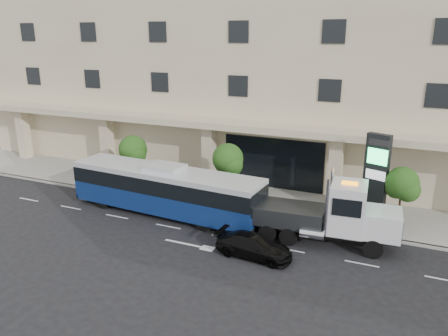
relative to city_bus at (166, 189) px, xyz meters
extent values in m
plane|color=black|center=(5.19, -0.31, -1.78)|extent=(120.00, 120.00, 0.00)
cube|color=gray|center=(5.19, 4.69, -1.70)|extent=(120.00, 6.00, 0.15)
cube|color=gray|center=(5.19, 1.69, -1.70)|extent=(120.00, 0.30, 0.15)
cube|color=#BFAD8F|center=(5.19, 15.19, 8.22)|extent=(60.00, 15.00, 20.00)
cube|color=#BFAD8F|center=(5.19, 6.49, 3.42)|extent=(60.00, 2.80, 0.50)
cube|color=black|center=(5.19, 7.66, 0.37)|extent=(8.00, 0.12, 4.00)
cube|color=#BFAD8F|center=(-19.81, 6.49, 0.82)|extent=(0.90, 0.90, 4.90)
cube|color=#BFAD8F|center=(-9.81, 6.49, 0.82)|extent=(0.90, 0.90, 4.90)
cube|color=#BFAD8F|center=(0.19, 6.49, 0.82)|extent=(0.90, 0.90, 4.90)
cube|color=#BFAD8F|center=(10.19, 6.49, 0.82)|extent=(0.90, 0.90, 4.90)
cylinder|color=#422B19|center=(-4.81, 3.29, -0.23)|extent=(0.14, 0.14, 2.80)
sphere|color=#204914|center=(-4.81, 3.29, 1.49)|extent=(2.20, 2.20, 2.20)
sphere|color=#204914|center=(-4.46, 3.09, 1.17)|extent=(1.65, 1.65, 1.65)
sphere|color=#204914|center=(-5.11, 3.49, 1.09)|extent=(1.54, 1.54, 1.54)
cylinder|color=#422B19|center=(3.19, 3.29, -0.16)|extent=(0.14, 0.14, 2.94)
sphere|color=#204914|center=(3.19, 3.29, 1.65)|extent=(2.20, 2.20, 2.20)
sphere|color=#204914|center=(3.54, 3.09, 1.31)|extent=(1.65, 1.65, 1.65)
sphere|color=#204914|center=(2.89, 3.49, 1.23)|extent=(1.54, 1.54, 1.54)
cylinder|color=#422B19|center=(14.69, 3.29, -0.26)|extent=(0.14, 0.14, 2.73)
sphere|color=#204914|center=(14.69, 3.29, 1.41)|extent=(2.00, 2.00, 2.00)
sphere|color=#204914|center=(15.04, 3.09, 1.10)|extent=(1.50, 1.50, 1.50)
sphere|color=#204914|center=(14.39, 3.49, 1.02)|extent=(1.40, 1.40, 1.40)
cylinder|color=black|center=(-4.65, -0.90, -1.21)|extent=(1.17, 0.42, 1.15)
cylinder|color=black|center=(-4.49, 1.50, -1.21)|extent=(1.17, 0.42, 1.15)
cylinder|color=black|center=(3.59, -1.44, -1.21)|extent=(1.17, 0.42, 1.15)
cylinder|color=black|center=(3.75, 0.96, -1.21)|extent=(1.17, 0.42, 1.15)
cube|color=navy|center=(0.01, 0.00, -0.69)|extent=(13.91, 3.77, 1.38)
cube|color=black|center=(0.01, 0.00, 0.51)|extent=(13.92, 3.81, 1.03)
cube|color=silver|center=(0.01, 0.00, 1.20)|extent=(13.91, 3.77, 0.34)
cube|color=silver|center=(0.01, 0.00, 1.54)|extent=(2.64, 2.00, 0.34)
cube|color=#2D3033|center=(-6.81, 0.45, -1.26)|extent=(0.33, 2.87, 0.34)
cube|color=#2D3033|center=(6.82, -0.45, -1.26)|extent=(0.33, 2.87, 0.34)
cube|color=#2D3033|center=(10.78, -0.07, -1.00)|extent=(8.35, 1.56, 0.39)
cube|color=silver|center=(13.94, 0.16, -0.07)|extent=(2.11, 2.38, 1.47)
cube|color=silver|center=(14.92, 0.23, -0.07)|extent=(0.22, 1.95, 1.17)
cube|color=silver|center=(11.99, 0.02, 0.61)|extent=(2.12, 2.57, 2.83)
cube|color=black|center=(12.92, 0.08, 1.05)|extent=(0.25, 2.15, 1.17)
cylinder|color=silver|center=(11.00, -1.13, 0.86)|extent=(0.19, 0.19, 3.32)
cylinder|color=silver|center=(10.85, 1.01, 0.86)|extent=(0.19, 0.19, 3.32)
cube|color=#2D3033|center=(8.68, -0.22, -0.27)|extent=(4.26, 2.63, 1.07)
cube|color=#2D3033|center=(6.34, -0.38, -0.85)|extent=(1.58, 0.38, 0.21)
cube|color=#2D3033|center=(5.76, -0.42, -1.24)|extent=(0.37, 1.77, 0.18)
cube|color=orange|center=(11.99, 0.02, 2.08)|extent=(0.90, 0.40, 0.14)
cylinder|color=black|center=(13.63, -0.89, -1.24)|extent=(1.09, 0.39, 1.07)
cylinder|color=black|center=(13.48, 1.15, -1.24)|extent=(1.09, 0.39, 1.07)
cylinder|color=black|center=(8.95, -1.23, -1.24)|extent=(1.09, 0.39, 1.07)
cylinder|color=black|center=(8.80, 0.82, -1.24)|extent=(1.09, 0.39, 1.07)
cylinder|color=black|center=(7.68, -1.32, -1.24)|extent=(1.09, 0.39, 1.07)
cylinder|color=black|center=(7.54, 0.73, -1.24)|extent=(1.09, 0.39, 1.07)
imported|color=black|center=(7.56, -3.32, -1.15)|extent=(4.46, 2.07, 1.26)
cube|color=black|center=(13.10, 3.64, 1.31)|extent=(1.55, 0.98, 5.88)
cube|color=#29F77B|center=(13.10, 3.36, 2.88)|extent=(1.21, 0.51, 0.98)
cube|color=silver|center=(13.10, 3.36, 1.70)|extent=(1.21, 0.51, 0.59)
cube|color=#262628|center=(13.10, 3.36, 3.76)|extent=(1.21, 0.51, 0.39)
camera|label=1|loc=(14.67, -23.96, 10.08)|focal=35.00mm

